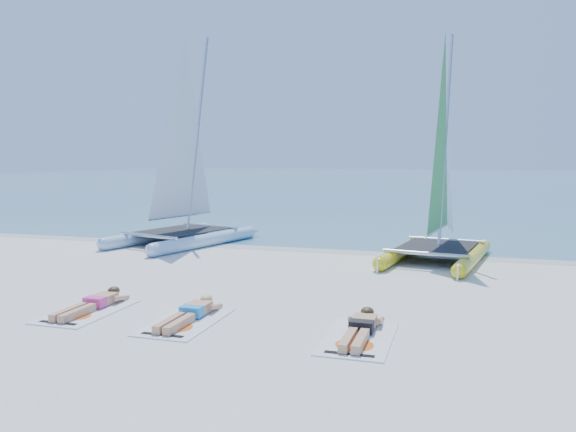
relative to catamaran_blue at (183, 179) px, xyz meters
name	(u,v)px	position (x,y,z in m)	size (l,w,h in m)	color
ground	(248,290)	(4.18, -5.25, -2.03)	(140.00, 140.00, 0.00)	silver
sea	(426,179)	(4.18, 57.75, -2.03)	(140.00, 115.00, 0.01)	#6AA9B1
wet_sand_strip	(314,248)	(4.18, 0.25, -2.03)	(140.00, 1.40, 0.01)	beige
catamaran_blue	(183,179)	(0.00, 0.00, 0.00)	(3.65, 5.45, 6.81)	#C1DDFE
catamaran_yellow	(442,185)	(7.84, -0.31, -0.06)	(2.92, 5.03, 6.25)	yellow
towel_a	(87,312)	(2.07, -7.66, -2.02)	(1.00, 1.85, 0.02)	silver
sunbather_a	(94,303)	(2.07, -7.47, -1.91)	(0.37, 1.73, 0.26)	tan
towel_b	(185,322)	(4.02, -7.72, -2.02)	(1.00, 1.85, 0.02)	silver
sunbather_b	(191,312)	(4.02, -7.52, -1.91)	(0.37, 1.73, 0.26)	tan
towel_c	(359,338)	(6.90, -7.71, -2.02)	(1.00, 1.85, 0.02)	silver
sunbather_c	(361,327)	(6.90, -7.52, -1.91)	(0.37, 1.73, 0.26)	tan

